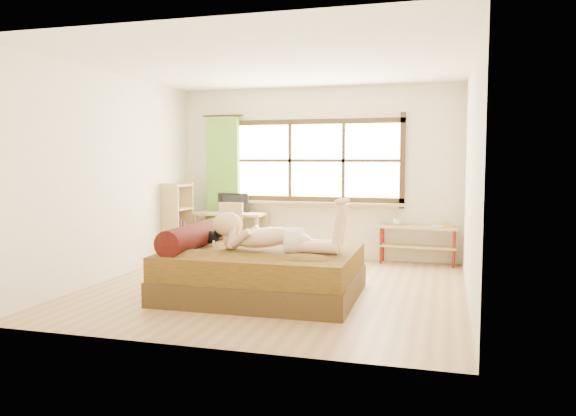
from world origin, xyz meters
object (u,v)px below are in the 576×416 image
(woman, at_px, (274,223))
(pipe_shelf, at_px, (418,236))
(bed, at_px, (259,271))
(kitten, at_px, (208,235))
(desk, at_px, (231,218))
(bookshelf, at_px, (178,221))
(chair, at_px, (228,229))

(woman, relative_size, pipe_shelf, 1.29)
(bed, distance_m, woman, 0.61)
(kitten, distance_m, desk, 2.34)
(desk, xyz_separation_m, bookshelf, (-0.73, -0.42, -0.02))
(woman, relative_size, bookshelf, 1.26)
(bed, bearing_deg, woman, -14.36)
(kitten, height_order, desk, kitten)
(chair, xyz_separation_m, pipe_shelf, (2.85, 0.49, -0.08))
(kitten, xyz_separation_m, chair, (-0.51, 1.89, -0.17))
(woman, xyz_separation_m, bookshelf, (-2.21, 2.00, -0.25))
(woman, height_order, pipe_shelf, woman)
(desk, bearing_deg, woman, -56.52)
(kitten, distance_m, bookshelf, 2.28)
(desk, bearing_deg, bookshelf, -148.44)
(bed, bearing_deg, bookshelf, 135.16)
(pipe_shelf, bearing_deg, kitten, -131.93)
(pipe_shelf, bearing_deg, woman, -117.58)
(kitten, height_order, chair, chair)
(woman, distance_m, pipe_shelf, 2.96)
(desk, height_order, bookshelf, bookshelf)
(woman, distance_m, bookshelf, 2.99)
(bed, relative_size, chair, 2.42)
(pipe_shelf, height_order, bookshelf, bookshelf)
(bed, xyz_separation_m, bookshelf, (-2.01, 1.95, 0.31))
(woman, bearing_deg, bookshelf, 137.21)
(chair, distance_m, bookshelf, 0.84)
(bookshelf, bearing_deg, bed, -42.48)
(bed, height_order, bookshelf, bookshelf)
(pipe_shelf, relative_size, bookshelf, 0.98)
(desk, bearing_deg, kitten, -72.97)
(chair, bearing_deg, pipe_shelf, 11.67)
(bed, xyz_separation_m, desk, (-1.28, 2.36, 0.33))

